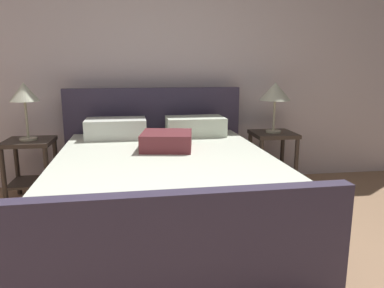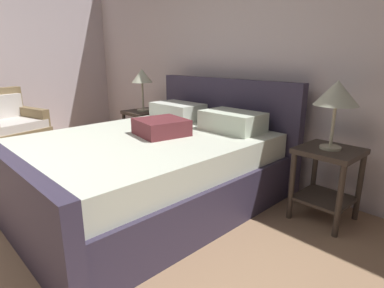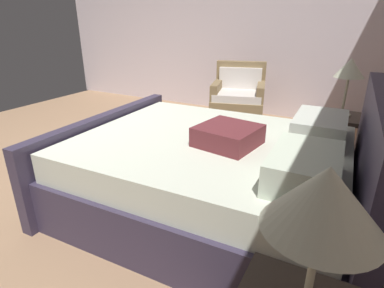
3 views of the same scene
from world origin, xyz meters
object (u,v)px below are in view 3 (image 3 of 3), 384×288
object	(u,v)px
table_lamp_right	(324,203)
armchair	(238,102)
nightstand_left	(338,135)
table_lamp_left	(350,70)
bed	(216,174)

from	to	relation	value
table_lamp_right	armchair	distance (m)	3.79
nightstand_left	table_lamp_right	bearing A→B (deg)	1.38
table_lamp_right	armchair	xyz separation A→B (m)	(-3.43, -1.46, -0.67)
table_lamp_left	armchair	distance (m)	1.84
bed	table_lamp_left	size ratio (longest dim) A/B	4.16
bed	nightstand_left	bearing A→B (deg)	147.87
table_lamp_right	nightstand_left	xyz separation A→B (m)	(-2.46, -0.06, -0.62)
table_lamp_left	armchair	bearing A→B (deg)	-124.78
bed	armchair	xyz separation A→B (m)	(-2.20, -0.63, 0.01)
nightstand_left	table_lamp_left	xyz separation A→B (m)	(-0.00, 0.00, 0.63)
nightstand_left	armchair	size ratio (longest dim) A/B	0.67
table_lamp_right	nightstand_left	bearing A→B (deg)	-178.62
bed	table_lamp_right	bearing A→B (deg)	34.03
table_lamp_right	nightstand_left	world-z (taller)	table_lamp_right
nightstand_left	table_lamp_left	world-z (taller)	table_lamp_left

